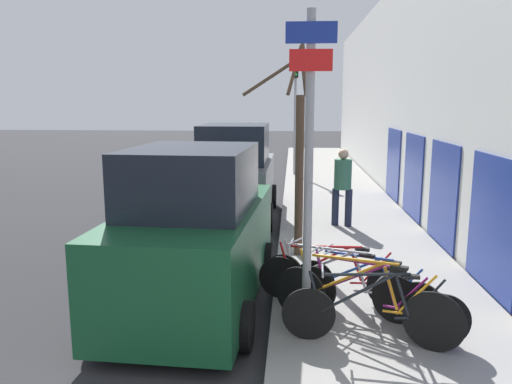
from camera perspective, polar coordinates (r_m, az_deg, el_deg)
ground_plane at (r=13.03m, az=-1.44°, el=-2.92°), size 80.00×80.00×0.00m
sidewalk_curb at (r=15.75m, az=9.03°, el=-0.47°), size 3.20×32.00×0.15m
building_facade at (r=15.67m, az=15.88°, el=10.80°), size 0.23×32.00×6.50m
signpost at (r=5.95m, az=6.05°, el=3.18°), size 0.58×0.13×3.85m
bicycle_0 at (r=6.17m, az=13.41°, el=-13.27°), size 2.18×0.44×0.89m
bicycle_1 at (r=6.35m, az=12.07°, el=-12.20°), size 2.15×1.10×0.97m
bicycle_2 at (r=6.64m, az=12.54°, el=-11.64°), size 1.79×1.18×0.85m
bicycle_3 at (r=6.91m, az=12.29°, el=-10.75°), size 1.82×1.11×0.84m
bicycle_4 at (r=7.02m, az=9.24°, el=-10.18°), size 2.01×1.13×0.88m
bicycle_5 at (r=7.22m, az=8.84°, el=-9.65°), size 2.13×0.51×0.86m
parked_car_0 at (r=7.27m, az=-6.97°, el=-4.98°), size 2.17×4.20×2.35m
parked_car_1 at (r=12.71m, az=-2.36°, el=1.76°), size 2.01×4.27×2.42m
pedestrian_near at (r=11.53m, az=9.87°, el=1.15°), size 0.45×0.39×1.77m
street_tree at (r=9.07m, az=4.84°, el=4.09°), size 1.23×1.52×3.96m
traffic_light at (r=19.56m, az=4.53°, el=10.40°), size 0.20×0.30×4.50m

